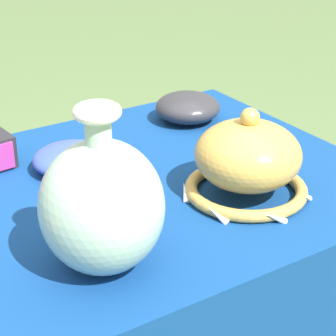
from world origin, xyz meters
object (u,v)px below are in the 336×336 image
bowl_shallow_charcoal (188,107)px  vase_dome_bell (247,162)px  bowl_shallow_cobalt (70,159)px  vase_tall_bulbous (102,205)px

bowl_shallow_charcoal → vase_dome_bell: bearing=-108.1°
vase_dome_bell → bowl_shallow_cobalt: size_ratio=1.54×
vase_dome_bell → bowl_shallow_charcoal: (0.11, 0.35, -0.03)m
bowl_shallow_cobalt → bowl_shallow_charcoal: 0.34m
vase_tall_bulbous → bowl_shallow_charcoal: bearing=43.8°
vase_tall_bulbous → bowl_shallow_cobalt: (0.10, 0.32, -0.08)m
vase_tall_bulbous → vase_dome_bell: 0.32m
bowl_shallow_cobalt → vase_dome_bell: bearing=-49.7°
vase_tall_bulbous → bowl_shallow_cobalt: 0.34m
vase_dome_bell → bowl_shallow_cobalt: bearing=130.3°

